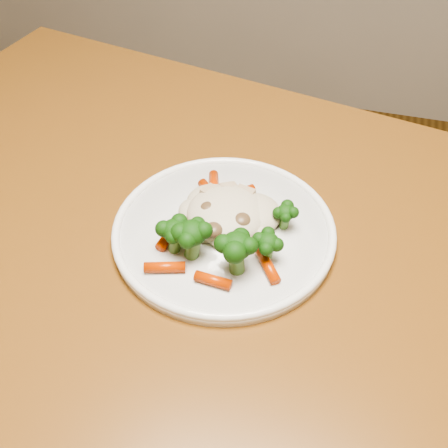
{
  "coord_description": "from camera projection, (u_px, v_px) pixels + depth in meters",
  "views": [
    {
      "loc": [
        0.4,
        -0.44,
        1.23
      ],
      "look_at": [
        0.28,
        0.0,
        0.77
      ],
      "focal_mm": 45.0,
      "sensor_mm": 36.0,
      "label": 1
    }
  ],
  "objects": [
    {
      "name": "plate",
      "position": [
        224.0,
        232.0,
        0.66
      ],
      "size": [
        0.26,
        0.26,
        0.01
      ],
      "primitive_type": "cylinder",
      "color": "white",
      "rests_on": "dining_table"
    },
    {
      "name": "meal",
      "position": [
        224.0,
        223.0,
        0.63
      ],
      "size": [
        0.15,
        0.18,
        0.05
      ],
      "color": "beige",
      "rests_on": "plate"
    },
    {
      "name": "dining_table",
      "position": [
        244.0,
        352.0,
        0.66
      ],
      "size": [
        1.37,
        1.05,
        0.75
      ],
      "rotation": [
        0.0,
        0.0,
        -0.2
      ],
      "color": "brown",
      "rests_on": "ground"
    }
  ]
}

